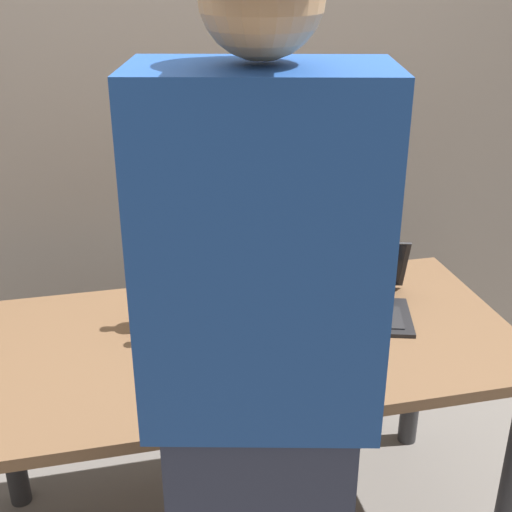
% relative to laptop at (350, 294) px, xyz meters
% --- Properties ---
extents(desk, '(1.57, 0.77, 0.76)m').
position_rel_laptop_xyz_m(desk, '(-0.36, -0.10, -0.16)').
color(desk, brown).
rests_on(desk, ground).
extents(laptop, '(0.44, 0.41, 0.20)m').
position_rel_laptop_xyz_m(laptop, '(0.00, 0.00, 0.00)').
color(laptop, black).
rests_on(laptop, desk).
extents(beer_bottle_amber, '(0.07, 0.07, 0.29)m').
position_rel_laptop_xyz_m(beer_bottle_amber, '(-0.59, 0.02, 0.06)').
color(beer_bottle_amber, brown).
rests_on(beer_bottle_amber, desk).
extents(beer_bottle_dark, '(0.07, 0.07, 0.30)m').
position_rel_laptop_xyz_m(beer_bottle_dark, '(-0.43, -0.06, 0.06)').
color(beer_bottle_dark, '#333333').
rests_on(beer_bottle_dark, desk).
extents(beer_bottle_green, '(0.07, 0.07, 0.29)m').
position_rel_laptop_xyz_m(beer_bottle_green, '(-0.53, -0.08, 0.07)').
color(beer_bottle_green, '#1E5123').
rests_on(beer_bottle_green, desk).
extents(person_figure, '(0.46, 0.34, 1.83)m').
position_rel_laptop_xyz_m(person_figure, '(-0.44, -0.69, 0.12)').
color(person_figure, '#2D3347').
rests_on(person_figure, ground).
extents(back_wall, '(6.00, 0.10, 2.60)m').
position_rel_laptop_xyz_m(back_wall, '(-0.36, 0.73, 0.50)').
color(back_wall, gray).
rests_on(back_wall, ground).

